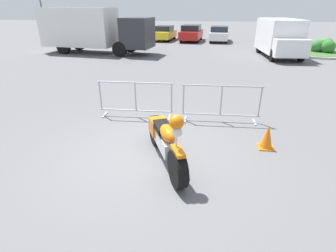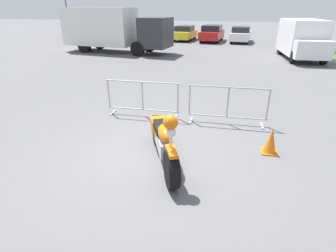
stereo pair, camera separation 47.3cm
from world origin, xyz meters
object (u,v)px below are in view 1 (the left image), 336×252
object	(u,v)px
parked_car_black	(88,32)
parked_car_white	(219,34)
parked_car_blue	(139,32)
box_truck	(91,29)
parked_car_silver	(114,32)
parked_car_red	(191,33)
traffic_cone	(267,137)
parked_car_yellow	(164,33)
crowd_barrier_near	(136,99)
motorcycle	(165,140)
delivery_van	(280,37)
pedestrian	(107,34)
crowd_barrier_far	(221,103)

from	to	relation	value
parked_car_black	parked_car_white	size ratio (longest dim) A/B	1.03
parked_car_blue	box_truck	bearing A→B (deg)	176.93
box_truck	parked_car_silver	xyz separation A→B (m)	(-1.42, 8.72, -0.91)
parked_car_silver	parked_car_red	xyz separation A→B (m)	(7.91, -0.67, 0.02)
parked_car_silver	traffic_cone	bearing A→B (deg)	-148.01
parked_car_silver	parked_car_yellow	world-z (taller)	parked_car_silver
crowd_barrier_near	parked_car_blue	world-z (taller)	parked_car_blue
parked_car_white	motorcycle	bearing A→B (deg)	-179.95
parked_car_silver	traffic_cone	size ratio (longest dim) A/B	7.34
parked_car_silver	traffic_cone	xyz separation A→B (m)	(10.89, -21.44, -0.43)
motorcycle	parked_car_black	xyz separation A→B (m)	(-11.29, 22.09, 0.20)
parked_car_blue	parked_car_red	distance (m)	5.30
parked_car_black	parked_car_blue	world-z (taller)	parked_car_blue
delivery_van	parked_car_white	xyz separation A→B (m)	(-3.52, 7.74, -0.55)
delivery_van	traffic_cone	xyz separation A→B (m)	(-3.18, -13.05, -0.95)
motorcycle	pedestrian	distance (m)	19.26
traffic_cone	pedestrian	bearing A→B (deg)	120.51
pedestrian	parked_car_white	bearing A→B (deg)	-167.18
delivery_van	parked_car_black	distance (m)	18.59
crowd_barrier_near	delivery_van	bearing A→B (deg)	60.20
parked_car_white	parked_car_blue	bearing A→B (deg)	91.78
parked_car_red	motorcycle	bearing A→B (deg)	-173.00
motorcycle	parked_car_red	world-z (taller)	parked_car_red
crowd_barrier_near	parked_car_yellow	xyz separation A→B (m)	(-2.15, 19.62, 0.14)
parked_car_silver	parked_car_white	world-z (taller)	parked_car_silver
motorcycle	parked_car_silver	bearing A→B (deg)	177.42
crowd_barrier_near	crowd_barrier_far	bearing A→B (deg)	0.00
crowd_barrier_near	parked_car_blue	xyz separation A→B (m)	(-4.78, 19.80, 0.21)
crowd_barrier_far	pedestrian	distance (m)	17.71
crowd_barrier_far	parked_car_black	size ratio (longest dim) A/B	0.52
motorcycle	parked_car_yellow	xyz separation A→B (m)	(-3.38, 21.97, 0.17)
motorcycle	traffic_cone	xyz separation A→B (m)	(2.24, 0.91, -0.23)
traffic_cone	motorcycle	bearing A→B (deg)	-157.93
traffic_cone	parked_car_yellow	bearing A→B (deg)	104.93
parked_car_blue	parked_car_red	world-z (taller)	parked_car_blue
parked_car_blue	pedestrian	distance (m)	4.77
box_truck	traffic_cone	distance (m)	15.91
parked_car_yellow	traffic_cone	size ratio (longest dim) A/B	7.03
motorcycle	crowd_barrier_near	world-z (taller)	motorcycle
crowd_barrier_far	pedestrian	world-z (taller)	pedestrian
crowd_barrier_far	traffic_cone	distance (m)	1.78
parked_car_yellow	parked_car_white	bearing A→B (deg)	-87.86
crowd_barrier_far	pedestrian	xyz separation A→B (m)	(-8.87, 15.33, 0.37)
parked_car_blue	pedestrian	bearing A→B (deg)	165.04
crowd_barrier_near	parked_car_black	distance (m)	22.16
motorcycle	parked_car_yellow	size ratio (longest dim) A/B	0.55
delivery_van	parked_car_yellow	xyz separation A→B (m)	(-8.79, 8.01, -0.55)
parked_car_red	crowd_barrier_near	bearing A→B (deg)	-176.40
parked_car_red	parked_car_white	size ratio (longest dim) A/B	1.07
parked_car_black	traffic_cone	bearing A→B (deg)	-142.38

